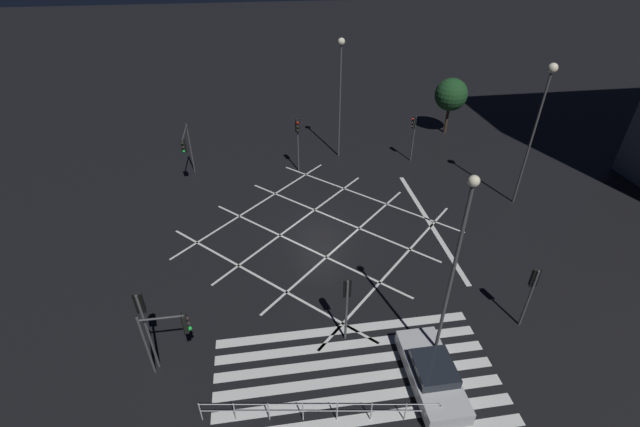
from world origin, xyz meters
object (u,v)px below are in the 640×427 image
street_lamp_east (542,105)px  waiting_car (432,373)px  traffic_light_median_north (298,135)px  traffic_light_median_south (347,297)px  street_tree_near (451,95)px  street_lamp_west (456,260)px  street_lamp_far (341,76)px  traffic_light_se_cross (532,286)px  traffic_light_ne_main (413,130)px  traffic_light_sw_cross (144,316)px  traffic_light_nw_cross (186,145)px  traffic_light_sw_main (170,331)px

street_lamp_east → waiting_car: 17.93m
traffic_light_median_north → traffic_light_median_south: (0.40, -16.55, -0.47)m
street_tree_near → street_lamp_west: bearing=-113.1°
street_lamp_far → traffic_light_se_cross: bearing=-74.6°
traffic_light_median_north → waiting_car: 19.92m
traffic_light_ne_main → waiting_car: bearing=74.1°
traffic_light_sw_cross → street_lamp_west: (11.95, -1.52, 2.71)m
traffic_light_se_cross → street_lamp_far: size_ratio=0.37×
traffic_light_se_cross → waiting_car: (-5.40, -2.50, -1.83)m
traffic_light_nw_cross → traffic_light_ne_main: size_ratio=1.04×
traffic_light_sw_main → traffic_light_median_south: (7.40, 0.67, 0.14)m
traffic_light_median_south → street_tree_near: size_ratio=0.72×
traffic_light_ne_main → traffic_light_sw_cross: bearing=45.4°
street_lamp_east → street_lamp_west: (-10.30, -11.73, -1.21)m
street_lamp_far → waiting_car: 22.54m
traffic_light_sw_main → waiting_car: (10.47, -2.25, -1.80)m
traffic_light_sw_main → traffic_light_sw_cross: traffic_light_sw_cross is taller
traffic_light_se_cross → traffic_light_median_north: bearing=27.6°
traffic_light_sw_cross → street_lamp_far: street_lamp_far is taller
traffic_light_sw_cross → waiting_car: size_ratio=0.98×
traffic_light_sw_cross → street_lamp_east: (22.25, 10.20, 3.93)m
traffic_light_ne_main → waiting_car: 20.81m
traffic_light_nw_cross → street_lamp_west: (12.11, -18.02, 2.83)m
street_lamp_west → street_lamp_far: (-0.44, 20.66, 0.86)m
traffic_light_ne_main → waiting_car: traffic_light_ne_main is taller
traffic_light_nw_cross → street_lamp_east: (22.40, -6.29, 4.04)m
street_lamp_west → street_tree_near: 26.17m
street_lamp_west → traffic_light_median_south: bearing=152.9°
traffic_light_sw_main → street_lamp_far: size_ratio=0.36×
traffic_light_median_south → traffic_light_ne_main: bearing=-27.2°
traffic_light_sw_main → street_lamp_east: (21.31, 10.55, 4.54)m
traffic_light_se_cross → traffic_light_sw_main: (-15.88, -0.26, -0.03)m
traffic_light_se_cross → traffic_light_ne_main: size_ratio=0.90×
traffic_light_median_north → street_lamp_west: street_lamp_west is taller
street_lamp_west → street_tree_near: size_ratio=1.86×
traffic_light_median_south → traffic_light_median_north: bearing=1.4°
traffic_light_nw_cross → traffic_light_sw_main: bearing=3.7°
street_lamp_far → waiting_car: street_lamp_far is taller
traffic_light_median_north → waiting_car: size_ratio=0.98×
traffic_light_nw_cross → street_lamp_far: size_ratio=0.42×
street_lamp_east → street_tree_near: (-0.06, 12.26, -3.40)m
traffic_light_sw_main → traffic_light_sw_cross: (-0.94, 0.35, 0.62)m
street_lamp_east → street_tree_near: street_lamp_east is taller
street_lamp_far → street_lamp_east: bearing=-39.7°
traffic_light_median_north → traffic_light_nw_cross: bearing=-87.3°
traffic_light_median_north → street_lamp_east: 16.27m
traffic_light_median_north → traffic_light_nw_cross: traffic_light_median_north is taller
traffic_light_ne_main → street_lamp_east: (5.16, -7.11, 4.25)m
traffic_light_median_north → street_lamp_east: street_lamp_east is taller
traffic_light_nw_cross → street_tree_near: 23.14m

